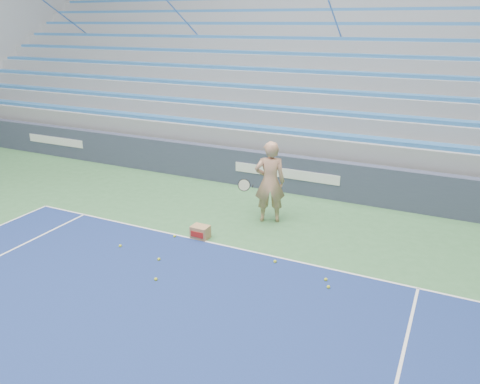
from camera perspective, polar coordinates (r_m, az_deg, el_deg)
name	(u,v)px	position (r m, az deg, el deg)	size (l,w,h in m)	color
sponsor_barrier	(287,173)	(13.75, 5.79, 2.27)	(30.00, 0.32, 1.10)	#363C53
bleachers	(341,87)	(18.73, 12.19, 12.37)	(31.00, 9.15, 7.30)	gray
tennis_player	(270,182)	(11.48, 3.65, 1.22)	(1.05, 1.00, 2.06)	tan
ball_box	(200,232)	(10.89, -4.86, -4.89)	(0.41, 0.32, 0.30)	#A57C4F
tennis_ball_0	(159,259)	(10.07, -9.86, -8.08)	(0.07, 0.07, 0.07)	#C2D02A
tennis_ball_1	(120,246)	(10.82, -14.39, -6.37)	(0.07, 0.07, 0.07)	#C2D02A
tennis_ball_2	(175,236)	(11.03, -7.98, -5.35)	(0.07, 0.07, 0.07)	#C2D02A
tennis_ball_3	(275,262)	(9.86, 4.30, -8.45)	(0.07, 0.07, 0.07)	#C2D02A
tennis_ball_4	(328,287)	(9.13, 10.73, -11.31)	(0.07, 0.07, 0.07)	#C2D02A
tennis_ball_5	(156,279)	(9.36, -10.22, -10.43)	(0.07, 0.07, 0.07)	#C2D02A
tennis_ball_6	(326,280)	(9.36, 10.41, -10.45)	(0.07, 0.07, 0.07)	#C2D02A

